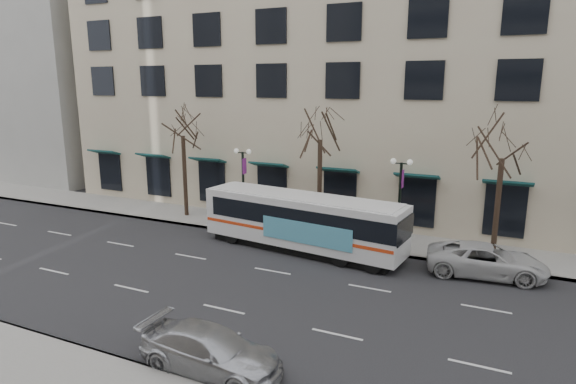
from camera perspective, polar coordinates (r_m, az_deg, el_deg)
The scene contains 12 objects.
ground at distance 22.67m, azimuth -4.49°, elevation -11.32°, with size 160.00×160.00×0.00m, color black.
sidewalk_far at distance 29.01m, azimuth 13.12°, elevation -6.00°, with size 80.00×4.00×0.15m, color gray.
building_hotel at distance 40.98m, azimuth 7.57°, elevation 16.52°, with size 40.00×20.00×24.00m, color #C0AE93.
building_far_upblock at distance 62.18m, azimuth -27.42°, elevation 15.78°, with size 28.00×20.00×28.00m, color #999993.
tree_far_left at distance 33.66m, azimuth -12.43°, elevation 8.14°, with size 3.60×3.60×8.34m.
tree_far_mid at distance 28.79m, azimuth 3.86°, elevation 8.09°, with size 3.60×3.60×8.55m.
tree_far_right at distance 26.98m, azimuth 24.22°, elevation 5.66°, with size 3.60×3.60×8.06m.
lamp_post_left at distance 30.95m, azimuth -5.32°, elevation 0.97°, with size 1.22×0.45×5.21m.
lamp_post_right at distance 27.47m, azimuth 13.10°, elevation -0.82°, with size 1.22×0.45×5.21m.
city_bus at distance 26.89m, azimuth 1.81°, elevation -3.42°, with size 12.01×3.98×3.19m.
silver_car at distance 16.73m, azimuth -9.16°, elevation -18.02°, with size 2.02×4.97×1.44m, color #AFB1B7.
white_pickup at distance 25.67m, azimuth 22.46°, elevation -7.48°, with size 2.60×5.63×1.56m, color silver.
Camera 1 is at (10.17, -18.04, 9.24)m, focal length 30.00 mm.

